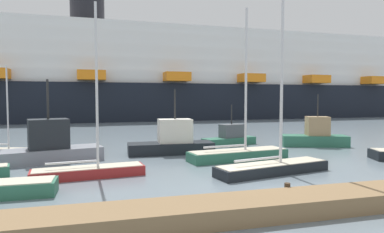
{
  "coord_description": "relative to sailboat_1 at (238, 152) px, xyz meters",
  "views": [
    {
      "loc": [
        -7.2,
        -15.07,
        4.29
      ],
      "look_at": [
        0.0,
        11.78,
        2.72
      ],
      "focal_mm": 31.33,
      "sensor_mm": 36.0,
      "label": 1
    }
  ],
  "objects": [
    {
      "name": "sailboat_5",
      "position": [
        -9.75,
        -2.61,
        -0.06
      ],
      "size": [
        5.99,
        2.1,
        9.36
      ],
      "rotation": [
        0.0,
        0.0,
        0.12
      ],
      "color": "maroon",
      "rests_on": "ground_plane"
    },
    {
      "name": "cruise_ship",
      "position": [
        10.86,
        46.9,
        7.36
      ],
      "size": [
        125.79,
        22.2,
        24.45
      ],
      "rotation": [
        0.0,
        0.0,
        0.03
      ],
      "color": "black",
      "rests_on": "ground_plane"
    },
    {
      "name": "sailboat_4",
      "position": [
        -15.95,
        5.43,
        -0.12
      ],
      "size": [
        4.71,
        2.27,
        6.61
      ],
      "rotation": [
        0.0,
        0.0,
        -0.29
      ],
      "color": "#2D6B51",
      "rests_on": "ground_plane"
    },
    {
      "name": "fishing_boat_3",
      "position": [
        -12.74,
        2.52,
        0.45
      ],
      "size": [
        7.85,
        4.11,
        5.5
      ],
      "rotation": [
        0.0,
        0.0,
        0.25
      ],
      "color": "gray",
      "rests_on": "ground_plane"
    },
    {
      "name": "sailboat_1",
      "position": [
        0.0,
        0.0,
        0.0
      ],
      "size": [
        7.27,
        2.7,
        10.38
      ],
      "rotation": [
        0.0,
        0.0,
        0.13
      ],
      "color": "#2D6B51",
      "rests_on": "ground_plane"
    },
    {
      "name": "channel_buoy_0",
      "position": [
        13.22,
        7.74,
        -0.18
      ],
      "size": [
        0.64,
        0.64,
        1.64
      ],
      "color": "red",
      "rests_on": "ground_plane"
    },
    {
      "name": "channel_buoy_1",
      "position": [
        12.07,
        9.33,
        -0.21
      ],
      "size": [
        0.58,
        0.58,
        1.54
      ],
      "color": "green",
      "rests_on": "ground_plane"
    },
    {
      "name": "dock_pier",
      "position": [
        -1.82,
        -10.43,
        -0.17
      ],
      "size": [
        26.7,
        2.18,
        0.83
      ],
      "color": "olive",
      "rests_on": "ground_plane"
    },
    {
      "name": "fishing_boat_1",
      "position": [
        2.12,
        6.96,
        0.17
      ],
      "size": [
        5.3,
        2.84,
        3.66
      ],
      "rotation": [
        0.0,
        0.0,
        0.28
      ],
      "color": "#2D6B51",
      "rests_on": "ground_plane"
    },
    {
      "name": "sailboat_2",
      "position": [
        0.26,
        -4.38,
        0.13
      ],
      "size": [
        7.19,
        2.99,
        13.24
      ],
      "rotation": [
        0.0,
        0.0,
        0.2
      ],
      "color": "black",
      "rests_on": "ground_plane"
    },
    {
      "name": "fishing_boat_0",
      "position": [
        -3.87,
        3.72,
        0.43
      ],
      "size": [
        6.53,
        2.28,
        4.92
      ],
      "rotation": [
        0.0,
        0.0,
        -0.03
      ],
      "color": "black",
      "rests_on": "ground_plane"
    },
    {
      "name": "ground_plane",
      "position": [
        -1.82,
        -6.2,
        -0.51
      ],
      "size": [
        600.0,
        600.0,
        0.0
      ],
      "primitive_type": "plane",
      "color": "slate"
    },
    {
      "name": "fishing_boat_2",
      "position": [
        9.12,
        4.35,
        0.37
      ],
      "size": [
        5.92,
        3.59,
        4.58
      ],
      "rotation": [
        0.0,
        0.0,
        -0.33
      ],
      "color": "#2D6B51",
      "rests_on": "ground_plane"
    }
  ]
}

